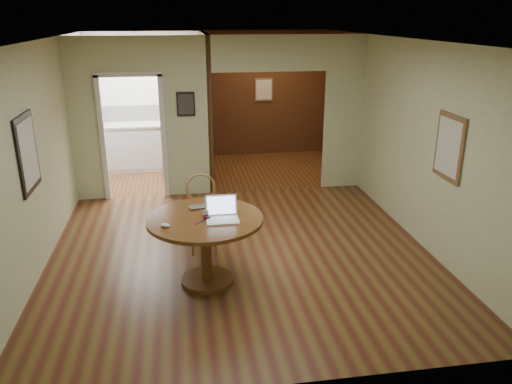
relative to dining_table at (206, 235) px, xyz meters
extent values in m
plane|color=#4D2216|center=(0.50, 0.64, -0.62)|extent=(5.00, 5.00, 0.00)
plane|color=silver|center=(0.50, 0.64, 2.08)|extent=(5.00, 5.00, 0.00)
plane|color=#B7BC92|center=(0.50, -1.86, 0.73)|extent=(5.00, 0.00, 5.00)
plane|color=#B7BC92|center=(-2.00, 0.64, 0.73)|extent=(0.00, 5.00, 5.00)
plane|color=#B7BC92|center=(3.00, 0.64, 0.73)|extent=(0.00, 5.00, 5.00)
cube|color=#B7BC92|center=(-1.75, 3.14, 0.73)|extent=(0.50, 2.70, 0.04)
cube|color=#B7BC92|center=(-0.10, 3.14, 0.73)|extent=(0.80, 2.70, 0.04)
cube|color=#B7BC92|center=(2.65, 3.14, 0.73)|extent=(0.70, 2.70, 0.04)
plane|color=white|center=(-0.85, 5.14, 0.73)|extent=(2.70, 0.00, 2.70)
plane|color=#372310|center=(1.65, 5.64, 0.73)|extent=(2.70, 0.00, 2.70)
cube|color=#372310|center=(0.30, 4.39, 0.73)|extent=(0.08, 2.50, 2.70)
cube|color=black|center=(-1.98, 0.64, 0.88)|extent=(0.03, 0.70, 0.90)
cube|color=brown|center=(2.98, 0.14, 0.88)|extent=(0.03, 0.60, 0.80)
cube|color=black|center=(-0.10, 3.12, 0.98)|extent=(0.30, 0.03, 0.40)
cube|color=silver|center=(1.65, 5.62, 0.83)|extent=(0.40, 0.03, 0.50)
cube|color=white|center=(-0.85, 5.12, 0.48)|extent=(2.00, 0.02, 0.32)
cylinder|color=brown|center=(0.00, 0.00, -0.59)|extent=(0.62, 0.62, 0.06)
cylinder|color=brown|center=(0.00, 0.00, -0.21)|extent=(0.13, 0.13, 0.72)
cylinder|color=brown|center=(0.00, 0.00, 0.19)|extent=(1.33, 1.33, 0.04)
cylinder|color=#9C5B37|center=(0.01, 0.88, -0.15)|extent=(0.45, 0.45, 0.03)
cylinder|color=#9C5B37|center=(-0.14, 0.72, -0.38)|extent=(0.03, 0.03, 0.47)
cylinder|color=#9C5B37|center=(0.17, 0.73, -0.38)|extent=(0.03, 0.03, 0.47)
cylinder|color=#9C5B37|center=(-0.15, 1.04, -0.38)|extent=(0.03, 0.03, 0.47)
cylinder|color=#9C5B37|center=(0.16, 1.04, -0.38)|extent=(0.03, 0.03, 0.47)
cylinder|color=#9C5B37|center=(-0.17, 1.03, 0.05)|extent=(0.03, 0.03, 0.37)
cylinder|color=#9C5B37|center=(0.18, 1.04, 0.05)|extent=(0.03, 0.03, 0.37)
torus|color=#9C5B37|center=(0.00, 1.05, 0.21)|extent=(0.40, 0.04, 0.40)
cube|color=silver|center=(0.19, -0.14, 0.22)|extent=(0.36, 0.26, 0.02)
cube|color=silver|center=(0.19, -0.17, 0.23)|extent=(0.31, 0.13, 0.00)
cube|color=silver|center=(0.19, 0.01, 0.35)|extent=(0.36, 0.07, 0.24)
cube|color=#919AB9|center=(0.19, 0.00, 0.35)|extent=(0.32, 0.05, 0.20)
imported|color=#A7A7AB|center=(0.00, 0.27, 0.23)|extent=(0.36, 0.28, 0.02)
ellipsoid|color=silver|center=(-0.44, -0.22, 0.24)|extent=(0.12, 0.10, 0.05)
cylinder|color=#0D0F5C|center=(-0.08, -0.15, 0.22)|extent=(0.11, 0.10, 0.01)
cube|color=silver|center=(-0.85, 4.84, -0.17)|extent=(2.00, 0.55, 0.90)
cube|color=silver|center=(-0.85, 4.84, 0.30)|extent=(2.06, 0.60, 0.04)
sphere|color=#B20C0C|center=(-1.00, 4.55, -0.12)|extent=(0.03, 0.03, 0.03)
sphere|color=#B20C0C|center=(0.00, 4.55, -0.12)|extent=(0.03, 0.03, 0.03)
ellipsoid|color=beige|center=(-0.24, 4.84, 0.48)|extent=(0.36, 0.33, 0.31)
camera|label=1|loc=(-0.24, -5.27, 2.40)|focal=35.00mm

